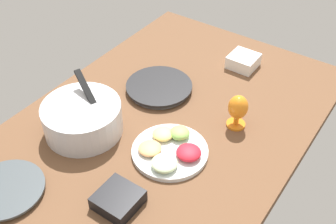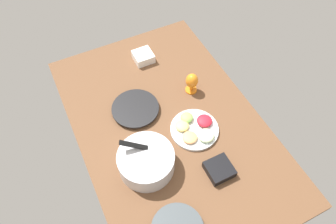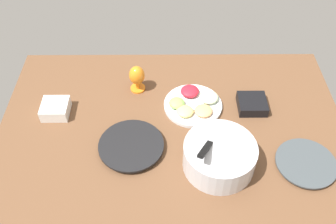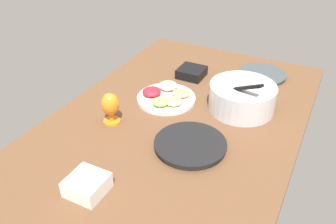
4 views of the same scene
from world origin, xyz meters
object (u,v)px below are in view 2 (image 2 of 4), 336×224
Objects in this scene: mixing_bowl at (146,161)px; square_bowl_white at (143,56)px; fruit_platter at (195,129)px; hurricane_glass_orange at (192,82)px; dinner_plate_right at (135,109)px; square_bowl_black at (219,169)px.

mixing_bowl is 80.09cm from square_bowl_white.
fruit_platter is 1.97× the size of hurricane_glass_orange.
fruit_platter is (-28.36, -25.36, 0.49)cm from dinner_plate_right.
hurricane_glass_orange is (27.36, -12.43, 6.38)cm from fruit_platter.
mixing_bowl is (-37.03, 8.97, 5.12)cm from dinner_plate_right.
mixing_bowl is 35.71cm from fruit_platter.
hurricane_glass_orange is at bearing -156.67° from square_bowl_white.
mixing_bowl is at bearing 104.17° from fruit_platter.
fruit_platter is 65.49cm from square_bowl_white.
fruit_platter is at bearing -1.87° from square_bowl_black.
dinner_plate_right is 38.42cm from hurricane_glass_orange.
fruit_platter is 28.17cm from square_bowl_black.
mixing_bowl is 38.87cm from square_bowl_black.
square_bowl_black reaches higher than dinner_plate_right.
square_bowl_white is (65.36, 3.96, 1.28)cm from fruit_platter.
dinner_plate_right is at bearing 88.49° from hurricane_glass_orange.
fruit_platter reaches higher than square_bowl_black.
hurricane_glass_orange is at bearing -24.42° from fruit_platter.
dinner_plate_right is at bearing 23.39° from square_bowl_black.
square_bowl_black is (-93.51, -3.04, -0.59)cm from square_bowl_white.
hurricane_glass_orange is (-1.00, -37.79, 6.87)cm from dinner_plate_right.
mixing_bowl reaches higher than square_bowl_white.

